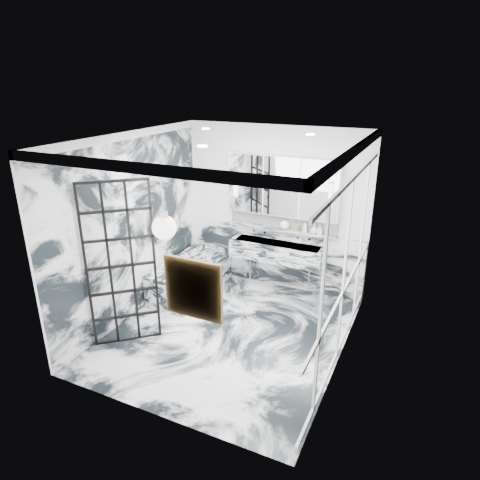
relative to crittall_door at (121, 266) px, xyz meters
The scene contains 25 objects.
floor 1.83m from the crittall_door, 32.06° to the left, with size 3.60×3.60×0.00m, color white.
ceiling 2.18m from the crittall_door, 32.06° to the left, with size 3.60×3.60×0.00m, color white.
wall_back 2.84m from the crittall_door, 64.68° to the left, with size 3.60×3.60×0.00m, color white.
wall_front 1.62m from the crittall_door, 40.71° to the right, with size 3.60×3.60×0.00m, color white.
wall_left 0.89m from the crittall_door, 117.18° to the left, with size 3.60×3.60×0.00m, color white.
wall_right 2.92m from the crittall_door, 15.10° to the left, with size 3.60×3.60×0.00m, color white.
marble_clad_back 2.88m from the crittall_door, 64.46° to the left, with size 3.18×0.05×1.05m, color white.
marble_clad_left 0.87m from the crittall_door, 116.28° to the left, with size 0.02×3.56×2.68m, color white.
panel_molding 2.90m from the crittall_door, 15.20° to the left, with size 0.03×3.40×2.30m, color white.
soap_bottle_a 3.05m from the crittall_door, 54.14° to the left, with size 0.07×0.07×0.19m, color #8C5919.
soap_bottle_b 3.20m from the crittall_door, 50.56° to the left, with size 0.08×0.08×0.17m, color #4C4C51.
soap_bottle_c 3.14m from the crittall_door, 51.82° to the left, with size 0.12×0.12×0.16m, color silver.
face_pot 2.85m from the crittall_door, 59.89° to the left, with size 0.16×0.16×0.16m, color white.
amber_bottle 2.98m from the crittall_door, 56.00° to the left, with size 0.04×0.04×0.10m, color #8C5919.
flower_vase 1.03m from the crittall_door, 76.60° to the left, with size 0.08×0.08×0.12m, color silver.
crittall_door is the anchor object (origin of this frame).
artwork 2.07m from the crittall_door, 29.94° to the right, with size 0.49×0.05×0.49m, color orange.
pendant_light 1.55m from the crittall_door, 26.19° to the right, with size 0.25×0.25×0.25m, color white.
trough_sink 2.72m from the crittall_door, 59.54° to the left, with size 1.60×0.45×0.30m, color silver.
ledge 2.83m from the crittall_door, 61.23° to the left, with size 1.90×0.14×0.04m, color silver.
subway_tile 2.88m from the crittall_door, 61.83° to the left, with size 1.90×0.03×0.23m, color white.
mirror_cabinet 2.91m from the crittall_door, 61.28° to the left, with size 1.90×0.16×1.00m, color white.
sconce_left 2.53m from the crittall_door, 77.25° to the left, with size 0.07×0.07×0.40m, color white.
sconce_right 3.29m from the crittall_door, 47.60° to the left, with size 0.07×0.07×0.40m, color white.
bathtub 1.87m from the crittall_door, 88.77° to the left, with size 0.75×1.65×0.55m, color silver.
Camera 1 is at (2.42, -4.78, 3.51)m, focal length 32.00 mm.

